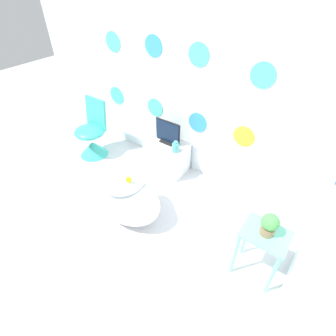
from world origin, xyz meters
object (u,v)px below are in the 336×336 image
(tv, at_px, (168,133))
(vase, at_px, (176,147))
(potted_plant_left, at_px, (270,224))
(chair, at_px, (92,139))
(bathtub, at_px, (125,198))

(tv, relative_size, vase, 2.47)
(potted_plant_left, bearing_deg, vase, 153.80)
(chair, distance_m, potted_plant_left, 2.77)
(tv, bearing_deg, bathtub, -83.79)
(vase, height_order, potted_plant_left, potted_plant_left)
(chair, bearing_deg, vase, 10.20)
(tv, bearing_deg, chair, -162.69)
(chair, relative_size, potted_plant_left, 3.94)
(tv, distance_m, vase, 0.24)
(bathtub, relative_size, chair, 1.06)
(bathtub, bearing_deg, chair, 153.56)
(bathtub, bearing_deg, potted_plant_left, 6.76)
(vase, distance_m, potted_plant_left, 1.54)
(chair, relative_size, vase, 5.65)
(chair, xyz_separation_m, tv, (1.12, 0.35, 0.32))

